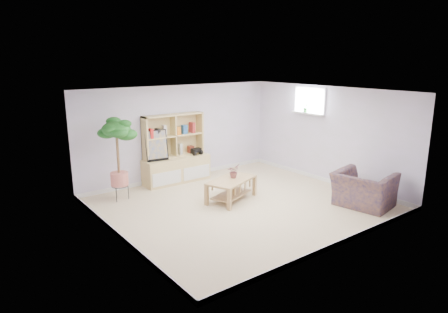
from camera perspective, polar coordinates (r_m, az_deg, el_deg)
floor at (r=8.62m, az=2.43°, el=-6.86°), size 5.50×5.00×0.01m
ceiling at (r=8.09m, az=2.61°, el=9.25°), size 5.50×5.00×0.01m
walls at (r=8.27m, az=2.52°, el=0.93°), size 5.51×5.01×2.40m
baseboard at (r=8.60m, az=2.44°, el=-6.55°), size 5.50×5.00×0.10m
window at (r=10.46m, az=12.17°, el=7.80°), size 0.10×0.98×0.68m
window_sill at (r=10.45m, az=11.86°, el=6.04°), size 0.14×1.00×0.04m
storage_unit at (r=10.00m, az=-6.88°, el=1.10°), size 1.71×0.58×1.71m
poster at (r=9.69m, az=-9.60°, el=1.57°), size 0.55×0.19×0.75m
toy_truck at (r=10.25m, az=-4.02°, el=0.80°), size 0.36×0.25×0.19m
coffee_table at (r=8.80m, az=1.05°, el=-4.75°), size 1.33×1.02×0.48m
table_plant at (r=8.81m, az=1.35°, el=-2.11°), size 0.34×0.33×0.29m
floor_tree at (r=8.93m, az=-14.88°, el=-0.45°), size 0.88×0.88×1.83m
armchair at (r=8.88m, az=19.35°, el=-4.15°), size 1.18×1.30×0.84m
sill_plant at (r=10.49m, az=11.58°, el=6.86°), size 0.16×0.14×0.24m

